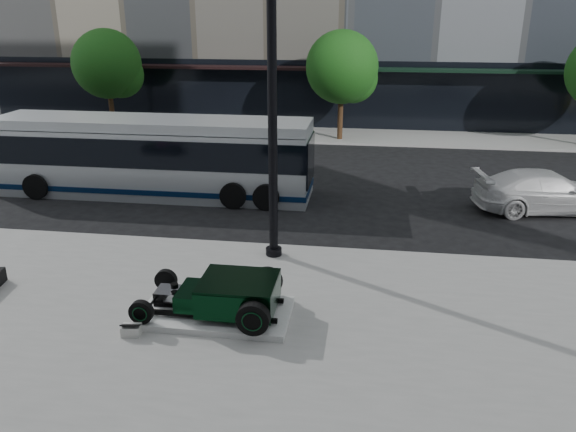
# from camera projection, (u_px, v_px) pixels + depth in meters

# --- Properties ---
(ground) EXTENTS (120.00, 120.00, 0.00)m
(ground) POSITION_uv_depth(u_px,v_px,m) (287.00, 224.00, 18.72)
(ground) COLOR black
(ground) RESTS_ON ground
(sidewalk_far) EXTENTS (70.00, 4.00, 0.12)m
(sidewalk_far) POSITION_uv_depth(u_px,v_px,m) (323.00, 135.00, 31.71)
(sidewalk_far) COLOR gray
(sidewalk_far) RESTS_ON ground
(street_trees) EXTENTS (29.80, 3.80, 5.70)m
(street_trees) POSITION_uv_depth(u_px,v_px,m) (345.00, 70.00, 29.41)
(street_trees) COLOR black
(street_trees) RESTS_ON sidewalk_far
(display_plinth) EXTENTS (3.40, 1.80, 0.15)m
(display_plinth) POSITION_uv_depth(u_px,v_px,m) (216.00, 313.00, 12.86)
(display_plinth) COLOR silver
(display_plinth) RESTS_ON sidewalk_near
(hot_rod) EXTENTS (3.22, 2.00, 0.81)m
(hot_rod) POSITION_uv_depth(u_px,v_px,m) (229.00, 294.00, 12.64)
(hot_rod) COLOR black
(hot_rod) RESTS_ON display_plinth
(info_plaque) EXTENTS (0.43, 0.35, 0.31)m
(info_plaque) POSITION_uv_depth(u_px,v_px,m) (131.00, 329.00, 12.09)
(info_plaque) COLOR silver
(info_plaque) RESTS_ON sidewalk_near
(lamppost) EXTENTS (0.46, 0.46, 8.32)m
(lamppost) POSITION_uv_depth(u_px,v_px,m) (273.00, 121.00, 14.78)
(lamppost) COLOR black
(lamppost) RESTS_ON sidewalk_near
(transit_bus) EXTENTS (12.12, 2.88, 2.92)m
(transit_bus) POSITION_uv_depth(u_px,v_px,m) (154.00, 156.00, 21.38)
(transit_bus) COLOR silver
(transit_bus) RESTS_ON ground
(white_sedan) EXTENTS (5.25, 2.74, 1.45)m
(white_sedan) POSITION_uv_depth(u_px,v_px,m) (546.00, 192.00, 19.70)
(white_sedan) COLOR silver
(white_sedan) RESTS_ON ground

